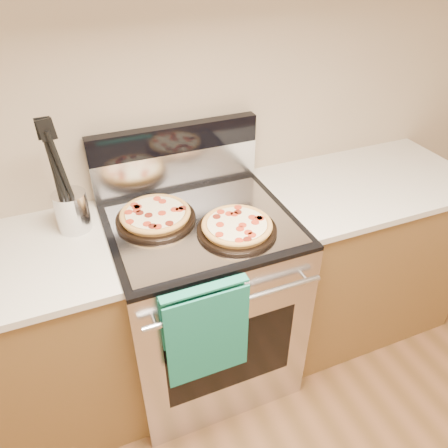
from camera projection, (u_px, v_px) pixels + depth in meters
name	position (u px, v px, depth m)	size (l,w,h in m)	color
wall_back	(169.00, 92.00, 1.82)	(4.00, 4.00, 0.00)	tan
range_body	(203.00, 302.00, 2.07)	(0.76, 0.68, 0.90)	#B7B7BC
oven_window	(231.00, 356.00, 1.82)	(0.56, 0.01, 0.40)	black
cooktop	(200.00, 223.00, 1.81)	(0.76, 0.68, 0.02)	black
backsplash_lower	(177.00, 169.00, 1.99)	(0.76, 0.06, 0.18)	silver
backsplash_upper	(174.00, 138.00, 1.90)	(0.76, 0.06, 0.12)	black
oven_handle	(236.00, 302.00, 1.59)	(0.03, 0.03, 0.70)	silver
dish_towel	(206.00, 331.00, 1.61)	(0.32, 0.05, 0.42)	#1A836C
foil_sheet	(203.00, 224.00, 1.78)	(0.70, 0.55, 0.01)	gray
cabinet_left	(4.00, 357.00, 1.83)	(1.00, 0.62, 0.88)	brown
cabinet_right	(353.00, 256.00, 2.37)	(1.00, 0.62, 0.88)	brown
countertop_right	(369.00, 183.00, 2.11)	(1.02, 0.64, 0.03)	beige
pepperoni_pizza_back	(155.00, 216.00, 1.79)	(0.32, 0.32, 0.04)	#B47437
pepperoni_pizza_front	(237.00, 227.00, 1.72)	(0.31, 0.31, 0.04)	#B47437
utensil_crock	(72.00, 211.00, 1.73)	(0.13, 0.13, 0.16)	silver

